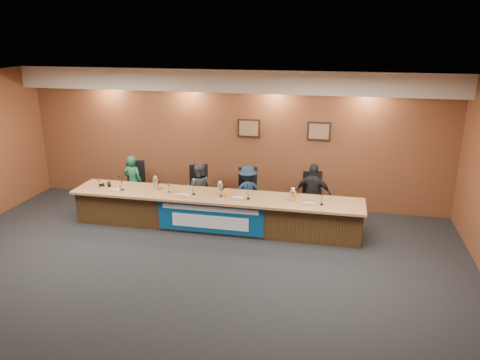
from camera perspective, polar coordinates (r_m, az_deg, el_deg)
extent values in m
plane|color=black|center=(7.98, -7.59, -12.50)|extent=(10.00, 10.00, 0.00)
cube|color=silver|center=(6.95, -8.67, 10.95)|extent=(10.00, 8.00, 0.04)
cube|color=brown|center=(11.00, -0.95, 5.17)|extent=(10.00, 0.04, 3.20)
cube|color=beige|center=(10.54, -1.30, 12.06)|extent=(10.00, 0.50, 0.50)
cube|color=#3E2912|center=(9.88, -3.02, -3.92)|extent=(6.00, 0.80, 0.70)
cube|color=#986840|center=(9.71, -3.13, -1.97)|extent=(6.10, 0.95, 0.05)
cube|color=navy|center=(9.50, -3.68, -4.66)|extent=(2.20, 0.02, 0.65)
cube|color=silver|center=(9.42, -3.72, -3.56)|extent=(2.00, 0.01, 0.10)
cube|color=silver|center=(9.52, -3.69, -5.13)|extent=(1.60, 0.01, 0.28)
cube|color=black|center=(10.84, 1.08, 6.33)|extent=(0.52, 0.04, 0.42)
cube|color=black|center=(10.65, 9.60, 5.88)|extent=(0.52, 0.04, 0.42)
imported|color=#195334|center=(11.13, -12.90, -0.26)|extent=(0.50, 0.35, 1.28)
imported|color=#48494D|center=(10.59, -5.03, -1.04)|extent=(0.63, 0.51, 1.20)
imported|color=#16263A|center=(10.32, 0.92, -1.47)|extent=(0.88, 0.69, 1.20)
imported|color=black|center=(10.13, 8.92, -1.66)|extent=(0.83, 0.47, 1.33)
cube|color=black|center=(11.27, -12.63, -0.87)|extent=(0.59, 0.59, 0.08)
cube|color=black|center=(10.71, -4.86, -1.47)|extent=(0.64, 0.64, 0.08)
cube|color=black|center=(10.45, 1.02, -1.90)|extent=(0.59, 0.59, 0.08)
cube|color=black|center=(10.29, 8.91, -2.45)|extent=(0.58, 0.58, 0.08)
cube|color=white|center=(10.19, -15.26, -1.21)|extent=(0.24, 0.08, 0.10)
cylinder|color=black|center=(10.29, -14.12, -1.14)|extent=(0.07, 0.07, 0.02)
cylinder|color=#F4A118|center=(10.48, -16.02, -0.58)|extent=(0.06, 0.06, 0.15)
cylinder|color=silver|center=(10.58, -16.84, -0.40)|extent=(0.08, 0.08, 0.18)
cube|color=white|center=(9.60, -7.07, -1.88)|extent=(0.24, 0.08, 0.10)
cylinder|color=black|center=(9.75, -5.65, -1.72)|extent=(0.07, 0.07, 0.02)
cylinder|color=#F4A118|center=(9.89, -7.95, -1.13)|extent=(0.06, 0.06, 0.15)
cylinder|color=silver|center=(9.93, -8.69, -0.99)|extent=(0.08, 0.08, 0.18)
cube|color=white|center=(9.37, -0.46, -2.23)|extent=(0.24, 0.08, 0.10)
cylinder|color=black|center=(9.45, 1.02, -2.29)|extent=(0.07, 0.07, 0.02)
cylinder|color=#F4A118|center=(9.53, -1.53, -1.69)|extent=(0.06, 0.06, 0.15)
cylinder|color=silver|center=(9.57, -2.34, -1.52)|extent=(0.08, 0.08, 0.18)
cube|color=white|center=(9.17, 8.33, -2.89)|extent=(0.24, 0.08, 0.10)
cylinder|color=black|center=(9.28, 9.92, -2.94)|extent=(0.07, 0.07, 0.02)
cylinder|color=#F4A118|center=(9.34, 6.90, -2.23)|extent=(0.06, 0.06, 0.15)
cylinder|color=silver|center=(9.36, 6.29, -2.06)|extent=(0.08, 0.08, 0.18)
cylinder|color=silver|center=(10.15, -10.23, -0.45)|extent=(0.12, 0.12, 0.25)
cylinder|color=silver|center=(9.64, -2.41, -1.14)|extent=(0.11, 0.11, 0.26)
cylinder|color=silver|center=(9.38, 6.47, -1.91)|extent=(0.13, 0.13, 0.22)
cylinder|color=black|center=(10.67, -15.95, -0.52)|extent=(0.32, 0.32, 0.05)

